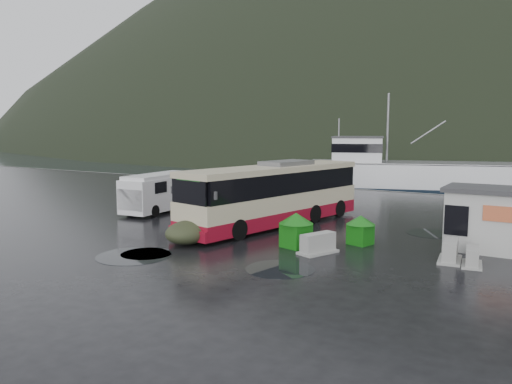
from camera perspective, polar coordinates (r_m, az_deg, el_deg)
The scene contains 14 objects.
ground at distance 26.13m, azimuth -2.53°, elevation -4.27°, with size 160.00×160.00×0.00m, color black.
harbor_water at distance 132.16m, azimuth 25.04°, elevation 4.29°, with size 300.00×180.00×0.02m, color black.
quay_edge at distance 43.98m, azimuth 12.07°, elevation 0.27°, with size 160.00×0.60×1.50m, color #999993.
coach_bus at distance 27.28m, azimuth 2.12°, elevation -3.78°, with size 3.07×12.31×3.48m, color #C6B996, non-canonical shape.
white_van at distance 32.16m, azimuth -10.91°, elevation -2.22°, with size 2.01×5.83×2.44m, color silver, non-canonical shape.
waste_bin_left at distance 22.32m, azimuth 4.57°, elevation -6.29°, with size 1.10×1.10×1.54m, color #136A12, non-canonical shape.
waste_bin_right at distance 23.27m, azimuth 11.80°, elevation -5.86°, with size 0.96×0.96×1.33m, color #136A12, non-canonical shape.
dome_tent at distance 23.19m, azimuth -7.55°, elevation -5.81°, with size 1.93×2.70×1.06m, color #333922, non-canonical shape.
ticket_kiosk at distance 23.92m, azimuth 24.76°, elevation -6.02°, with size 3.50×2.65×2.73m, color #B7B7B3, non-canonical shape.
jersey_barrier_a at distance 21.33m, azimuth 7.08°, elevation -6.96°, with size 0.86×1.72×0.86m, color #999993, non-canonical shape.
jersey_barrier_b at distance 21.38m, azimuth 21.26°, elevation -7.37°, with size 0.84×1.68×0.84m, color #999993, non-canonical shape.
jersey_barrier_c at distance 21.00m, azimuth 23.43°, elevation -7.74°, with size 0.72×1.44×0.72m, color #999993, non-canonical shape.
fishing_trawler at distance 52.75m, azimuth 17.81°, elevation 1.21°, with size 25.31×5.56×10.13m, color silver, non-canonical shape.
puddles at distance 21.27m, azimuth -1.21°, elevation -6.93°, with size 12.28×13.74×0.01m.
Camera 1 is at (14.23, -21.29, 5.21)m, focal length 35.00 mm.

